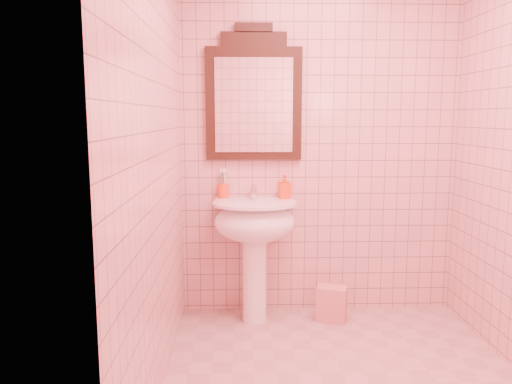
{
  "coord_description": "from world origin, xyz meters",
  "views": [
    {
      "loc": [
        -0.57,
        -2.51,
        1.44
      ],
      "look_at": [
        -0.48,
        0.55,
        0.98
      ],
      "focal_mm": 35.0,
      "sensor_mm": 36.0,
      "label": 1
    }
  ],
  "objects_px": {
    "mirror": "(254,98)",
    "toothbrush_cup": "(223,191)",
    "towel": "(332,304)",
    "pedestal_sink": "(255,230)",
    "soap_dispenser": "(284,187)"
  },
  "relations": [
    {
      "from": "pedestal_sink",
      "to": "mirror",
      "type": "bearing_deg",
      "value": 90.0
    },
    {
      "from": "soap_dispenser",
      "to": "towel",
      "type": "distance_m",
      "value": 0.9
    },
    {
      "from": "toothbrush_cup",
      "to": "pedestal_sink",
      "type": "bearing_deg",
      "value": -39.21
    },
    {
      "from": "mirror",
      "to": "toothbrush_cup",
      "type": "xyz_separation_m",
      "value": [
        -0.22,
        -0.02,
        -0.66
      ]
    },
    {
      "from": "toothbrush_cup",
      "to": "towel",
      "type": "xyz_separation_m",
      "value": [
        0.77,
        -0.19,
        -0.79
      ]
    },
    {
      "from": "toothbrush_cup",
      "to": "soap_dispenser",
      "type": "relative_size",
      "value": 1.09
    },
    {
      "from": "pedestal_sink",
      "to": "towel",
      "type": "distance_m",
      "value": 0.77
    },
    {
      "from": "pedestal_sink",
      "to": "soap_dispenser",
      "type": "height_order",
      "value": "soap_dispenser"
    },
    {
      "from": "mirror",
      "to": "toothbrush_cup",
      "type": "height_order",
      "value": "mirror"
    },
    {
      "from": "pedestal_sink",
      "to": "towel",
      "type": "height_order",
      "value": "pedestal_sink"
    },
    {
      "from": "pedestal_sink",
      "to": "soap_dispenser",
      "type": "bearing_deg",
      "value": 32.38
    },
    {
      "from": "mirror",
      "to": "towel",
      "type": "height_order",
      "value": "mirror"
    },
    {
      "from": "toothbrush_cup",
      "to": "towel",
      "type": "height_order",
      "value": "toothbrush_cup"
    },
    {
      "from": "toothbrush_cup",
      "to": "soap_dispenser",
      "type": "xyz_separation_m",
      "value": [
        0.44,
        -0.04,
        0.03
      ]
    },
    {
      "from": "toothbrush_cup",
      "to": "mirror",
      "type": "bearing_deg",
      "value": 5.12
    }
  ]
}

